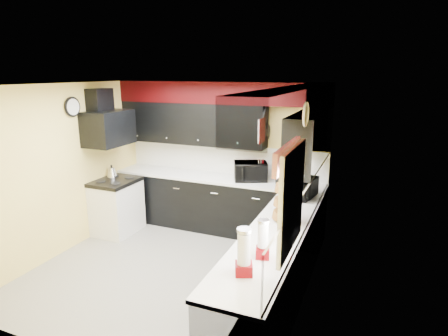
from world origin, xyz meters
name	(u,v)px	position (x,y,z in m)	size (l,w,h in m)	color
ground	(173,269)	(0.00, 0.00, 0.00)	(3.60, 3.60, 0.00)	gray
wall_back	(223,155)	(0.00, 1.80, 1.25)	(3.60, 0.06, 2.50)	#E0C666
wall_right	(309,200)	(1.80, 0.00, 1.25)	(0.06, 3.60, 2.50)	#E0C666
wall_left	(64,169)	(-1.80, 0.00, 1.25)	(0.06, 3.60, 2.50)	#E0C666
ceiling	(167,85)	(0.00, 0.00, 2.50)	(3.60, 3.60, 0.06)	white
cab_back	(216,204)	(0.00, 1.50, 0.45)	(3.60, 0.60, 0.90)	black
cab_right	(274,272)	(1.50, -0.30, 0.45)	(0.60, 3.00, 0.90)	black
counter_back	(216,178)	(0.00, 1.50, 0.92)	(3.62, 0.64, 0.04)	white
counter_right	(276,233)	(1.50, -0.30, 0.92)	(0.64, 3.02, 0.04)	white
splash_back	(223,159)	(0.00, 1.79, 1.19)	(3.60, 0.02, 0.50)	white
splash_right	(308,205)	(1.79, 0.00, 1.19)	(0.02, 3.60, 0.50)	white
upper_back	(192,123)	(-0.50, 1.62, 1.80)	(2.60, 0.35, 0.70)	black
upper_right	(310,138)	(1.62, 0.90, 1.80)	(0.35, 1.80, 0.70)	black
soffit_back	(219,93)	(0.00, 1.62, 2.33)	(3.60, 0.36, 0.35)	black
soffit_right	(295,105)	(1.62, -0.18, 2.33)	(0.36, 3.24, 0.35)	black
stove	(117,208)	(-1.50, 0.75, 0.43)	(0.60, 0.75, 0.86)	white
cooktop	(115,182)	(-1.50, 0.75, 0.89)	(0.62, 0.77, 0.06)	black
hood	(109,128)	(-1.55, 0.75, 1.78)	(0.50, 0.78, 0.55)	black
hood_duct	(100,101)	(-1.68, 0.75, 2.20)	(0.24, 0.40, 0.40)	black
window	(292,199)	(1.79, -0.90, 1.55)	(0.03, 0.86, 0.96)	white
valance	(288,155)	(1.73, -0.90, 1.95)	(0.04, 0.88, 0.20)	red
pan_top	(266,115)	(0.82, 1.55, 2.00)	(0.03, 0.22, 0.40)	black
pan_mid	(263,133)	(0.82, 1.42, 1.75)	(0.03, 0.28, 0.46)	black
pan_low	(268,132)	(0.82, 1.68, 1.72)	(0.03, 0.24, 0.42)	black
cut_board	(261,131)	(0.83, 1.30, 1.80)	(0.03, 0.26, 0.35)	white
baskets	(286,202)	(1.52, 0.05, 1.18)	(0.27, 0.27, 0.50)	brown
clock	(72,107)	(-1.77, 0.25, 2.15)	(0.03, 0.30, 0.30)	black
deco_plate	(306,114)	(1.77, -0.35, 2.25)	(0.03, 0.24, 0.24)	white
toaster_oven	(251,171)	(0.60, 1.53, 1.09)	(0.52, 0.43, 0.30)	black
microwave	(302,188)	(1.53, 1.00, 1.08)	(0.49, 0.33, 0.27)	black
utensil_crock	(260,178)	(0.77, 1.50, 1.01)	(0.13, 0.13, 0.14)	white
knife_block	(280,178)	(1.10, 1.47, 1.05)	(0.10, 0.14, 0.22)	black
kettle	(112,172)	(-1.68, 0.90, 1.00)	(0.17, 0.17, 0.16)	#A8A8AC
dispenser_a	(263,241)	(1.54, -0.92, 1.11)	(0.13, 0.13, 0.35)	#630900
dispenser_b	(244,253)	(1.47, -1.27, 1.14)	(0.15, 0.15, 0.40)	maroon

